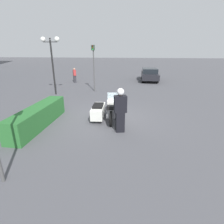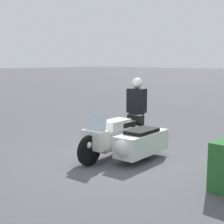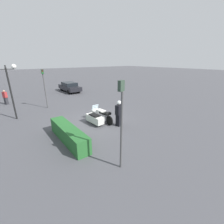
# 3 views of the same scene
# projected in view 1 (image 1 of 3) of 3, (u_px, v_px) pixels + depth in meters

# --- Properties ---
(ground_plane) EXTENTS (160.00, 160.00, 0.00)m
(ground_plane) POSITION_uv_depth(u_px,v_px,m) (105.00, 117.00, 9.11)
(ground_plane) COLOR #4C4C51
(police_motorcycle) EXTENTS (2.63, 1.28, 1.17)m
(police_motorcycle) POSITION_uv_depth(u_px,v_px,m) (105.00, 109.00, 8.81)
(police_motorcycle) COLOR black
(police_motorcycle) RESTS_ON ground
(officer_rider) EXTENTS (0.43, 0.57, 1.86)m
(officer_rider) POSITION_uv_depth(u_px,v_px,m) (120.00, 109.00, 7.15)
(officer_rider) COLOR black
(officer_rider) RESTS_ON ground
(hedge_bush_curbside) EXTENTS (3.94, 0.77, 0.91)m
(hedge_bush_curbside) POSITION_uv_depth(u_px,v_px,m) (39.00, 116.00, 7.88)
(hedge_bush_curbside) COLOR #28662D
(hedge_bush_curbside) RESTS_ON ground
(twin_lamp_post) EXTENTS (0.36, 1.41, 4.21)m
(twin_lamp_post) POSITION_uv_depth(u_px,v_px,m) (51.00, 51.00, 12.74)
(twin_lamp_post) COLOR black
(twin_lamp_post) RESTS_ON ground
(traffic_light_near) EXTENTS (0.22, 0.28, 3.68)m
(traffic_light_near) POSITION_uv_depth(u_px,v_px,m) (94.00, 62.00, 14.03)
(traffic_light_near) COLOR #4C4C4C
(traffic_light_near) RESTS_ON ground
(parked_car_background) EXTENTS (4.67, 1.76, 1.38)m
(parked_car_background) POSITION_uv_depth(u_px,v_px,m) (150.00, 74.00, 19.88)
(parked_car_background) COLOR black
(parked_car_background) RESTS_ON ground
(pedestrian_bystander) EXTENTS (0.51, 0.44, 1.54)m
(pedestrian_bystander) POSITION_uv_depth(u_px,v_px,m) (75.00, 75.00, 18.68)
(pedestrian_bystander) COLOR #2D2D33
(pedestrian_bystander) RESTS_ON ground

